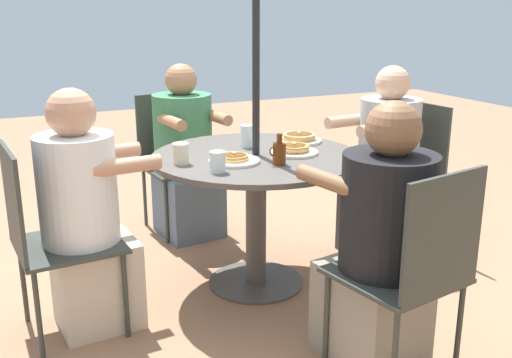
# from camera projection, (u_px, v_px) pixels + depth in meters

# --- Properties ---
(ground_plane) EXTENTS (12.00, 12.00, 0.00)m
(ground_plane) POSITION_uv_depth(u_px,v_px,m) (256.00, 283.00, 3.36)
(ground_plane) COLOR #9E7051
(patio_table) EXTENTS (1.11, 1.11, 0.74)m
(patio_table) POSITION_uv_depth(u_px,v_px,m) (256.00, 182.00, 3.19)
(patio_table) COLOR #4C4742
(patio_table) RESTS_ON ground
(umbrella_pole) EXTENTS (0.04, 0.04, 2.47)m
(umbrella_pole) POSITION_uv_depth(u_px,v_px,m) (256.00, 59.00, 3.01)
(umbrella_pole) COLOR black
(umbrella_pole) RESTS_ON ground
(patio_chair_north) EXTENTS (0.50, 0.50, 0.92)m
(patio_chair_north) POSITION_uv_depth(u_px,v_px,m) (174.00, 153.00, 4.11)
(patio_chair_north) COLOR #333833
(patio_chair_north) RESTS_ON ground
(diner_north) EXTENTS (0.42, 0.55, 1.14)m
(diner_north) POSITION_uv_depth(u_px,v_px,m) (185.00, 160.00, 3.96)
(diner_north) COLOR slate
(diner_north) RESTS_ON ground
(patio_chair_east) EXTENTS (0.49, 0.49, 0.92)m
(patio_chair_east) POSITION_uv_depth(u_px,v_px,m) (46.00, 232.00, 2.70)
(patio_chair_east) COLOR #333833
(patio_chair_east) RESTS_ON ground
(diner_east) EXTENTS (0.54, 0.39, 1.16)m
(diner_east) POSITION_uv_depth(u_px,v_px,m) (86.00, 223.00, 2.78)
(diner_east) COLOR beige
(diner_east) RESTS_ON ground
(patio_chair_south) EXTENTS (0.53, 0.53, 0.92)m
(patio_chair_south) POSITION_uv_depth(u_px,v_px,m) (415.00, 265.00, 2.36)
(patio_chair_south) COLOR #333833
(patio_chair_south) RESTS_ON ground
(diner_south) EXTENTS (0.46, 0.59, 1.15)m
(diner_south) POSITION_uv_depth(u_px,v_px,m) (380.00, 250.00, 2.50)
(diner_south) COLOR gray
(diner_south) RESTS_ON ground
(patio_chair_west) EXTENTS (0.50, 0.50, 0.92)m
(patio_chair_west) POSITION_uv_depth(u_px,v_px,m) (406.00, 168.00, 3.75)
(patio_chair_west) COLOR #333833
(patio_chair_west) RESTS_ON ground
(diner_west) EXTENTS (0.56, 0.40, 1.16)m
(diner_west) POSITION_uv_depth(u_px,v_px,m) (384.00, 170.00, 3.66)
(diner_west) COLOR #3D3D42
(diner_west) RESTS_ON ground
(pancake_plate_a) EXTENTS (0.26, 0.26, 0.05)m
(pancake_plate_a) POSITION_uv_depth(u_px,v_px,m) (234.00, 160.00, 2.99)
(pancake_plate_a) COLOR silver
(pancake_plate_a) RESTS_ON patio_table
(pancake_plate_b) EXTENTS (0.26, 0.26, 0.06)m
(pancake_plate_b) POSITION_uv_depth(u_px,v_px,m) (294.00, 150.00, 3.16)
(pancake_plate_b) COLOR silver
(pancake_plate_b) RESTS_ON patio_table
(pancake_plate_c) EXTENTS (0.26, 0.26, 0.06)m
(pancake_plate_c) POSITION_uv_depth(u_px,v_px,m) (299.00, 138.00, 3.43)
(pancake_plate_c) COLOR silver
(pancake_plate_c) RESTS_ON patio_table
(syrup_bottle) EXTENTS (0.09, 0.07, 0.15)m
(syrup_bottle) POSITION_uv_depth(u_px,v_px,m) (279.00, 153.00, 2.94)
(syrup_bottle) COLOR #602D0F
(syrup_bottle) RESTS_ON patio_table
(coffee_cup) EXTENTS (0.08, 0.08, 0.10)m
(coffee_cup) POSITION_uv_depth(u_px,v_px,m) (181.00, 154.00, 2.96)
(coffee_cup) COLOR beige
(coffee_cup) RESTS_ON patio_table
(drinking_glass_a) EXTENTS (0.07, 0.07, 0.12)m
(drinking_glass_a) POSITION_uv_depth(u_px,v_px,m) (247.00, 136.00, 3.30)
(drinking_glass_a) COLOR silver
(drinking_glass_a) RESTS_ON patio_table
(drinking_glass_b) EXTENTS (0.08, 0.08, 0.10)m
(drinking_glass_b) POSITION_uv_depth(u_px,v_px,m) (218.00, 162.00, 2.81)
(drinking_glass_b) COLOR silver
(drinking_glass_b) RESTS_ON patio_table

